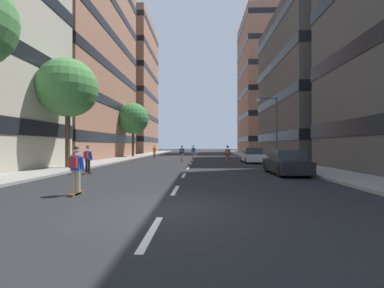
% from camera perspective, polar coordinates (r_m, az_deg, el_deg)
% --- Properties ---
extents(ground_plane, '(163.45, 163.45, 0.00)m').
position_cam_1_polar(ground_plane, '(34.66, 0.32, -3.21)').
color(ground_plane, black).
extents(sidewalk_left, '(3.13, 74.92, 0.14)m').
position_cam_1_polar(sidewalk_left, '(39.35, -12.78, -2.75)').
color(sidewalk_left, gray).
rests_on(sidewalk_left, ground_plane).
extents(sidewalk_right, '(3.13, 74.92, 0.14)m').
position_cam_1_polar(sidewalk_right, '(38.87, 13.90, -2.78)').
color(sidewalk_right, gray).
rests_on(sidewalk_right, ground_plane).
extents(lane_markings, '(0.16, 62.20, 0.01)m').
position_cam_1_polar(lane_markings, '(35.42, 0.36, -3.14)').
color(lane_markings, silver).
rests_on(lane_markings, ground_plane).
extents(building_left_mid, '(14.54, 22.23, 31.76)m').
position_cam_1_polar(building_left_mid, '(41.80, -26.53, 19.60)').
color(building_left_mid, '#9E6B51').
rests_on(building_left_mid, ground_plane).
extents(building_left_far, '(14.54, 17.72, 30.70)m').
position_cam_1_polar(building_left_far, '(64.97, -15.19, 11.91)').
color(building_left_far, '#9E6B51').
rests_on(building_left_far, ground_plane).
extents(building_right_mid, '(14.54, 18.05, 19.17)m').
position_cam_1_polar(building_right_mid, '(39.18, 27.90, 11.39)').
color(building_right_mid, '#4C4744').
rests_on(building_right_mid, ground_plane).
extents(building_right_far, '(14.54, 16.17, 31.13)m').
position_cam_1_polar(building_right_far, '(64.44, 17.46, 12.20)').
color(building_right_far, '#9E6B51').
rests_on(building_right_far, ground_plane).
extents(parked_car_near, '(1.82, 4.40, 1.52)m').
position_cam_1_polar(parked_car_near, '(27.31, 13.05, -2.55)').
color(parked_car_near, silver).
rests_on(parked_car_near, ground_plane).
extents(parked_car_mid, '(1.82, 4.40, 1.52)m').
position_cam_1_polar(parked_car_mid, '(16.96, 19.97, -3.97)').
color(parked_car_mid, black).
rests_on(parked_car_mid, ground_plane).
extents(street_tree_mid, '(4.40, 4.40, 8.19)m').
position_cam_1_polar(street_tree_mid, '(22.04, -25.65, 11.04)').
color(street_tree_mid, '#4C3823').
rests_on(street_tree_mid, sidewalk_left).
extents(street_tree_far, '(4.55, 4.55, 7.88)m').
position_cam_1_polar(street_tree_far, '(39.34, -12.84, 5.49)').
color(street_tree_far, '#4C3823').
rests_on(street_tree_far, sidewalk_left).
extents(streetlamp_right, '(2.13, 0.30, 6.50)m').
position_cam_1_polar(streetlamp_right, '(27.66, 17.38, 4.61)').
color(streetlamp_right, '#3F3F44').
rests_on(streetlamp_right, sidewalk_right).
extents(skater_0, '(0.54, 0.91, 1.78)m').
position_cam_1_polar(skater_0, '(10.35, -24.21, -4.64)').
color(skater_0, brown).
rests_on(skater_0, ground_plane).
extents(skater_1, '(0.56, 0.92, 1.78)m').
position_cam_1_polar(skater_1, '(38.79, -8.27, -1.43)').
color(skater_1, brown).
rests_on(skater_1, ground_plane).
extents(skater_2, '(0.54, 0.91, 1.78)m').
position_cam_1_polar(skater_2, '(29.34, -2.23, -1.77)').
color(skater_2, brown).
rests_on(skater_2, ground_plane).
extents(skater_3, '(0.56, 0.92, 1.78)m').
position_cam_1_polar(skater_3, '(17.54, -21.99, -2.81)').
color(skater_3, brown).
rests_on(skater_3, ground_plane).
extents(skater_4, '(0.54, 0.91, 1.78)m').
position_cam_1_polar(skater_4, '(35.39, 0.31, -1.56)').
color(skater_4, brown).
rests_on(skater_4, ground_plane).
extents(skater_5, '(0.56, 0.92, 1.78)m').
position_cam_1_polar(skater_5, '(24.40, 7.82, -2.09)').
color(skater_5, brown).
rests_on(skater_5, ground_plane).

